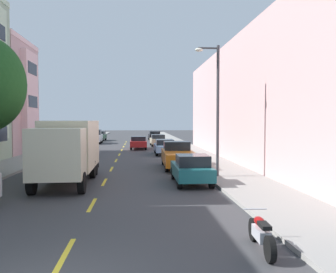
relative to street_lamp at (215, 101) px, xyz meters
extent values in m
plane|color=#38383A|center=(-5.95, 17.37, -4.25)|extent=(160.00, 160.00, 0.00)
cube|color=gray|center=(-13.05, 15.37, -4.18)|extent=(3.20, 120.00, 0.14)
cube|color=gray|center=(1.15, 15.37, -4.18)|extent=(3.20, 120.00, 0.14)
cube|color=yellow|center=(-5.95, -10.63, -4.24)|extent=(0.14, 2.20, 0.01)
cube|color=yellow|center=(-5.95, -5.63, -4.24)|extent=(0.14, 2.20, 0.01)
cube|color=yellow|center=(-5.95, -0.63, -4.24)|extent=(0.14, 2.20, 0.01)
cube|color=yellow|center=(-5.95, 4.37, -4.24)|extent=(0.14, 2.20, 0.01)
cube|color=yellow|center=(-5.95, 9.37, -4.24)|extent=(0.14, 2.20, 0.01)
cube|color=yellow|center=(-5.95, 14.37, -4.24)|extent=(0.14, 2.20, 0.01)
cube|color=yellow|center=(-5.95, 19.37, -4.24)|extent=(0.14, 2.20, 0.01)
cube|color=yellow|center=(-5.95, 24.37, -4.24)|extent=(0.14, 2.20, 0.01)
cube|color=yellow|center=(-5.95, 29.37, -4.24)|extent=(0.14, 2.20, 0.01)
cube|color=yellow|center=(-5.95, 34.37, -4.24)|extent=(0.14, 2.20, 0.01)
cube|color=#1E232D|center=(-14.08, 7.30, -2.03)|extent=(0.04, 2.77, 1.10)
cube|color=#FECACA|center=(-14.90, 15.60, 6.34)|extent=(0.60, 8.10, 0.44)
cube|color=#FECACA|center=(-14.38, 15.60, 1.35)|extent=(0.55, 3.65, 8.08)
cube|color=#1E232D|center=(-14.08, 15.60, -2.38)|extent=(0.04, 2.77, 1.10)
cube|color=#1E232D|center=(-14.08, 15.60, 0.73)|extent=(0.04, 2.77, 1.10)
cube|color=#1E232D|center=(-14.08, 15.60, 3.84)|extent=(0.04, 2.77, 1.10)
cube|color=#CC9E9E|center=(7.75, 7.37, 0.38)|extent=(10.00, 36.00, 9.25)
cylinder|color=#38383D|center=(0.15, 0.00, -0.55)|extent=(0.16, 0.16, 7.12)
cylinder|color=#38383D|center=(-0.40, 0.00, 2.86)|extent=(1.10, 0.10, 0.10)
ellipsoid|color=silver|center=(-0.90, 0.00, 2.76)|extent=(0.44, 0.28, 0.20)
cube|color=beige|center=(-7.77, 0.33, -2.32)|extent=(2.48, 5.39, 2.52)
cube|color=beige|center=(-7.71, -3.50, -2.49)|extent=(2.33, 1.93, 2.20)
cube|color=black|center=(-7.70, -4.40, -2.00)|extent=(2.02, 0.11, 0.97)
cube|color=black|center=(-7.81, 2.93, -3.81)|extent=(2.40, 0.20, 0.24)
cylinder|color=black|center=(-8.77, -3.57, -3.77)|extent=(0.29, 0.96, 0.96)
cylinder|color=black|center=(-6.65, -3.54, -3.77)|extent=(0.29, 0.96, 0.96)
cylinder|color=black|center=(-8.85, 1.79, -3.77)|extent=(0.29, 0.96, 0.96)
cylinder|color=black|center=(-6.73, 1.82, -3.77)|extent=(0.29, 0.96, 0.96)
cylinder|color=black|center=(-8.83, 0.69, -3.77)|extent=(0.29, 0.96, 0.96)
cylinder|color=black|center=(-6.72, 0.72, -3.77)|extent=(0.29, 0.96, 0.96)
cube|color=silver|center=(-10.21, 30.84, -3.47)|extent=(2.06, 4.84, 0.90)
cube|color=black|center=(-10.21, 30.84, -2.67)|extent=(1.78, 2.82, 0.70)
cylinder|color=black|center=(-11.04, 29.19, -3.92)|extent=(0.23, 0.66, 0.66)
cylinder|color=black|center=(-9.31, 29.23, -3.92)|extent=(0.23, 0.66, 0.66)
cylinder|color=black|center=(-11.12, 32.45, -3.92)|extent=(0.23, 0.66, 0.66)
cylinder|color=black|center=(-9.39, 32.49, -3.92)|extent=(0.23, 0.66, 0.66)
cube|color=#7A9EC6|center=(-1.73, 14.11, -3.62)|extent=(1.80, 4.50, 0.60)
cube|color=black|center=(-1.73, 13.88, -3.07)|extent=(1.59, 2.16, 0.50)
cylinder|color=black|center=(-0.94, 15.64, -3.92)|extent=(0.22, 0.66, 0.66)
cylinder|color=black|center=(-2.52, 15.64, -3.92)|extent=(0.22, 0.66, 0.66)
cylinder|color=black|center=(-0.94, 12.58, -3.92)|extent=(0.22, 0.66, 0.66)
cylinder|color=black|center=(-2.52, 12.58, -3.92)|extent=(0.22, 0.66, 0.66)
cube|color=#195B60|center=(-1.52, -1.39, -3.61)|extent=(1.75, 4.00, 0.62)
cube|color=black|center=(-1.52, -1.87, -3.02)|extent=(1.53, 1.68, 0.55)
cylinder|color=black|center=(-0.76, -0.03, -3.92)|extent=(0.22, 0.66, 0.66)
cylinder|color=black|center=(-2.28, -0.03, -3.92)|extent=(0.22, 0.66, 0.66)
cylinder|color=black|center=(-0.76, -2.75, -3.92)|extent=(0.22, 0.66, 0.66)
cylinder|color=black|center=(-2.28, -2.75, -3.92)|extent=(0.22, 0.66, 0.66)
cube|color=tan|center=(-1.71, 25.59, -3.62)|extent=(1.90, 4.54, 0.60)
cube|color=black|center=(-1.71, 25.36, -3.07)|extent=(1.63, 2.20, 0.50)
cylinder|color=black|center=(-0.96, 27.13, -3.92)|extent=(0.23, 0.66, 0.66)
cylinder|color=black|center=(-2.54, 27.10, -3.92)|extent=(0.23, 0.66, 0.66)
cylinder|color=black|center=(-0.89, 24.07, -3.92)|extent=(0.23, 0.66, 0.66)
cylinder|color=black|center=(-2.47, 24.04, -3.92)|extent=(0.23, 0.66, 0.66)
cube|color=orange|center=(-1.52, 4.43, -3.52)|extent=(2.07, 5.33, 0.80)
cube|color=black|center=(-1.50, 5.59, -2.82)|extent=(1.78, 1.61, 0.60)
cylinder|color=black|center=(-0.60, 6.22, -3.92)|extent=(0.23, 0.66, 0.66)
cylinder|color=black|center=(-2.38, 6.24, -3.92)|extent=(0.23, 0.66, 0.66)
cylinder|color=black|center=(-0.65, 2.61, -3.92)|extent=(0.23, 0.66, 0.66)
cylinder|color=black|center=(-2.43, 2.64, -3.92)|extent=(0.23, 0.66, 0.66)
cube|color=black|center=(-1.54, 38.71, -3.61)|extent=(1.93, 4.74, 0.62)
cube|color=black|center=(-1.53, 38.34, -3.02)|extent=(1.67, 2.86, 0.55)
cylinder|color=black|center=(-0.78, 40.33, -3.92)|extent=(0.24, 0.67, 0.66)
cylinder|color=black|center=(-2.38, 40.29, -3.92)|extent=(0.24, 0.67, 0.66)
cylinder|color=black|center=(-0.70, 37.13, -3.92)|extent=(0.24, 0.67, 0.66)
cylinder|color=black|center=(-2.30, 37.10, -3.92)|extent=(0.24, 0.67, 0.66)
cube|color=#194C28|center=(-10.29, 37.77, -3.61)|extent=(1.96, 4.75, 0.62)
cube|color=black|center=(-10.28, 38.15, -3.02)|extent=(1.68, 2.87, 0.55)
cylinder|color=black|center=(-11.14, 36.20, -3.92)|extent=(0.24, 0.67, 0.66)
cylinder|color=black|center=(-9.54, 36.15, -3.92)|extent=(0.24, 0.67, 0.66)
cylinder|color=black|center=(-11.05, 39.39, -3.92)|extent=(0.24, 0.67, 0.66)
cylinder|color=black|center=(-9.45, 39.34, -3.92)|extent=(0.24, 0.67, 0.66)
cube|color=navy|center=(-10.30, 15.55, -3.52)|extent=(2.13, 5.35, 0.80)
cube|color=black|center=(-10.27, 14.39, -2.82)|extent=(1.80, 1.63, 0.60)
cylinder|color=black|center=(-11.15, 13.73, -3.92)|extent=(0.24, 0.67, 0.66)
cylinder|color=black|center=(-9.37, 13.77, -3.92)|extent=(0.24, 0.67, 0.66)
cylinder|color=black|center=(-11.24, 17.33, -3.92)|extent=(0.24, 0.67, 0.66)
cylinder|color=black|center=(-9.46, 17.38, -3.92)|extent=(0.24, 0.67, 0.66)
cube|color=#AD1E1E|center=(-4.15, 20.90, -3.62)|extent=(1.80, 4.50, 0.60)
cube|color=black|center=(-4.15, 20.68, -3.07)|extent=(1.58, 2.16, 0.50)
cylinder|color=black|center=(-3.36, 22.43, -3.92)|extent=(0.22, 0.66, 0.66)
cylinder|color=black|center=(-4.94, 22.43, -3.92)|extent=(0.22, 0.66, 0.66)
cylinder|color=black|center=(-3.36, 19.37, -3.92)|extent=(0.22, 0.66, 0.66)
cylinder|color=black|center=(-4.94, 19.37, -3.92)|extent=(0.22, 0.66, 0.66)
cylinder|color=black|center=(-1.15, -10.07, -3.95)|extent=(0.18, 0.61, 0.60)
cylinder|color=black|center=(-1.25, -11.52, -3.95)|extent=(0.18, 0.61, 0.60)
cube|color=silver|center=(-1.20, -10.80, -3.83)|extent=(0.34, 0.83, 0.28)
ellipsoid|color=maroon|center=(-1.19, -10.62, -3.57)|extent=(0.24, 0.48, 0.22)
cube|color=black|center=(-1.22, -11.06, -3.55)|extent=(0.26, 0.53, 0.10)
cylinder|color=silver|center=(-1.16, -10.19, -3.37)|extent=(0.62, 0.08, 0.03)
camera|label=1|loc=(-4.21, -19.19, -1.05)|focal=38.11mm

